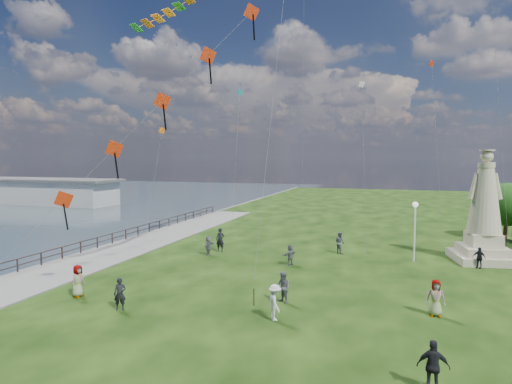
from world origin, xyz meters
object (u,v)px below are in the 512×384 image
(person_6, at_px, (220,240))
(person_1, at_px, (283,288))
(person_11, at_px, (290,255))
(person_7, at_px, (340,243))
(person_0, at_px, (120,294))
(person_4, at_px, (436,298))
(person_3, at_px, (433,366))
(lamppost, at_px, (415,219))
(person_10, at_px, (78,281))
(statue, at_px, (484,220))
(person_5, at_px, (209,245))
(person_9, at_px, (479,258))
(pier_pavilion, at_px, (40,191))
(person_2, at_px, (275,302))

(person_6, bearing_deg, person_1, -57.23)
(person_1, bearing_deg, person_11, 139.06)
(person_1, height_order, person_7, person_7)
(person_1, xyz_separation_m, person_7, (1.42, 12.82, 0.03))
(person_0, bearing_deg, person_4, -8.69)
(person_3, relative_size, person_4, 0.98)
(lamppost, height_order, person_6, lamppost)
(person_4, bearing_deg, person_3, -100.10)
(person_6, height_order, person_10, person_6)
(person_4, xyz_separation_m, person_7, (-6.06, 12.32, -0.03))
(person_0, bearing_deg, person_3, -36.63)
(person_10, bearing_deg, statue, -49.68)
(person_5, bearing_deg, person_7, -63.90)
(person_3, bearing_deg, person_9, -105.85)
(person_5, bearing_deg, person_6, -9.55)
(person_10, bearing_deg, lamppost, -46.48)
(person_9, bearing_deg, person_6, -146.16)
(lamppost, height_order, person_4, lamppost)
(statue, xyz_separation_m, person_7, (-10.39, -0.59, -2.25))
(lamppost, distance_m, person_3, 18.57)
(person_7, bearing_deg, person_0, 101.61)
(statue, distance_m, person_10, 27.90)
(person_3, xyz_separation_m, person_9, (4.39, 17.94, -0.13))
(person_3, distance_m, person_5, 21.94)
(pier_pavilion, height_order, person_0, pier_pavilion)
(statue, height_order, person_2, statue)
(person_10, bearing_deg, person_6, -7.74)
(lamppost, height_order, person_1, lamppost)
(person_1, xyz_separation_m, person_6, (-7.98, 10.51, 0.13))
(person_7, bearing_deg, statue, -136.31)
(person_0, bearing_deg, person_7, 37.56)
(person_11, bearing_deg, person_0, -3.55)
(person_7, height_order, person_10, person_10)
(person_0, xyz_separation_m, person_2, (7.78, 1.10, 0.03))
(person_0, distance_m, person_1, 8.35)
(pier_pavilion, distance_m, person_10, 59.03)
(lamppost, bearing_deg, person_9, -6.42)
(statue, relative_size, person_3, 4.72)
(pier_pavilion, distance_m, statue, 70.18)
(person_1, relative_size, person_10, 0.94)
(person_10, bearing_deg, person_9, -53.05)
(person_3, xyz_separation_m, person_7, (-5.37, 19.65, -0.01))
(pier_pavilion, distance_m, person_7, 60.81)
(statue, distance_m, person_0, 25.82)
(lamppost, height_order, person_2, lamppost)
(person_2, height_order, person_5, person_2)
(person_3, xyz_separation_m, person_4, (0.69, 7.33, 0.02))
(statue, bearing_deg, person_2, -136.59)
(person_6, height_order, person_7, person_6)
(person_11, bearing_deg, person_6, -87.30)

